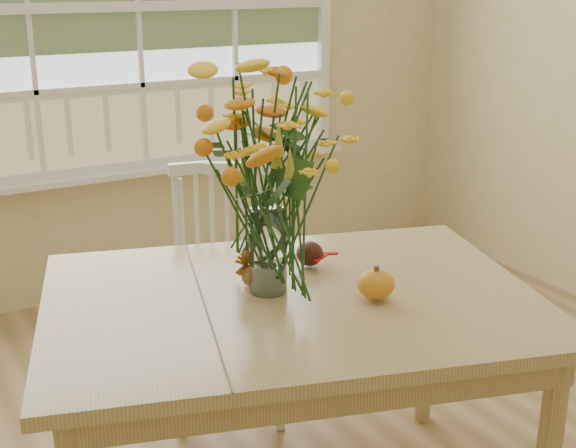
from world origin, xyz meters
TOP-DOWN VIEW (x-y plane):
  - wall_back at (0.00, 2.25)m, footprint 4.00×0.02m
  - window at (0.00, 2.21)m, footprint 2.42×0.12m
  - dining_table at (-0.29, 0.13)m, footprint 1.71×1.43m
  - windsor_chair at (-0.15, 0.89)m, footprint 0.60×0.59m
  - flower_vase at (-0.34, 0.19)m, footprint 0.54×0.54m
  - pumpkin at (-0.09, -0.02)m, footprint 0.11×0.11m
  - turkey_figurine at (-0.36, 0.22)m, footprint 0.10×0.07m
  - dark_gourd at (-0.12, 0.31)m, footprint 0.12×0.09m

SIDE VIEW (x-z plane):
  - windsor_chair at x=-0.15m, z-range 0.06..1.03m
  - dining_table at x=-0.29m, z-range 0.30..1.09m
  - dark_gourd at x=-0.12m, z-range 0.79..0.87m
  - pumpkin at x=-0.09m, z-range 0.79..0.87m
  - turkey_figurine at x=-0.36m, z-range 0.78..0.89m
  - flower_vase at x=-0.34m, z-range 0.85..1.50m
  - wall_back at x=0.00m, z-range 0.00..2.70m
  - window at x=0.00m, z-range 0.66..2.40m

